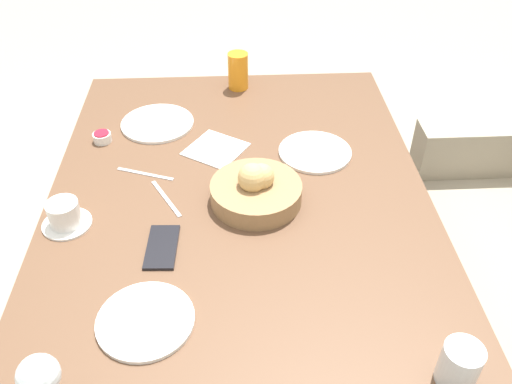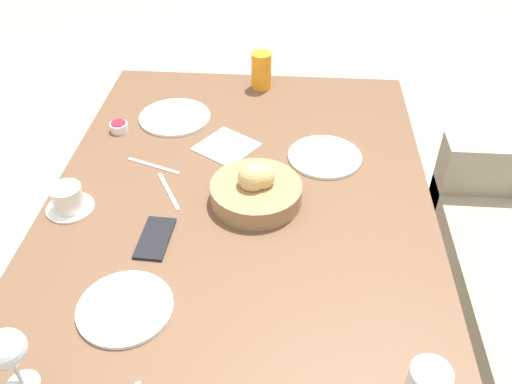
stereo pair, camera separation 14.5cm
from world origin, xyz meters
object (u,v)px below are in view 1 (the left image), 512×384
at_px(water_tumbler, 459,365).
at_px(fork_silver, 145,174).
at_px(plate_far_center, 315,152).
at_px(juice_glass, 238,71).
at_px(coffee_cup, 65,215).
at_px(plate_near_right, 145,320).
at_px(knife_silver, 166,198).
at_px(napkin, 216,149).
at_px(cell_phone, 162,247).
at_px(wine_glass, 39,378).
at_px(jam_bowl_berry, 102,137).
at_px(bread_basket, 256,190).
at_px(plate_near_left, 157,123).

xyz_separation_m(water_tumbler, fork_silver, (-0.70, -0.67, -0.05)).
height_order(plate_far_center, juice_glass, juice_glass).
bearing_deg(coffee_cup, plate_near_right, 36.23).
xyz_separation_m(knife_silver, napkin, (-0.23, 0.13, 0.00)).
height_order(juice_glass, cell_phone, juice_glass).
distance_m(plate_far_center, fork_silver, 0.51).
bearing_deg(wine_glass, water_tumbler, 92.03).
bearing_deg(plate_far_center, plate_near_right, -36.48).
bearing_deg(cell_phone, juice_glass, 165.50).
height_order(jam_bowl_berry, napkin, jam_bowl_berry).
bearing_deg(fork_silver, bread_basket, 66.87).
bearing_deg(napkin, knife_silver, -30.48).
height_order(plate_near_right, wine_glass, wine_glass).
relative_size(plate_near_left, cell_phone, 1.54).
distance_m(fork_silver, napkin, 0.23).
bearing_deg(knife_silver, plate_near_left, -171.59).
relative_size(plate_near_right, coffee_cup, 1.67).
height_order(juice_glass, coffee_cup, juice_glass).
distance_m(plate_near_left, cell_phone, 0.58).
xyz_separation_m(plate_near_right, cell_phone, (-0.22, 0.02, -0.00)).
height_order(wine_glass, jam_bowl_berry, wine_glass).
xyz_separation_m(coffee_cup, cell_phone, (0.10, 0.25, -0.03)).
xyz_separation_m(plate_near_left, cell_phone, (0.57, 0.06, -0.00)).
xyz_separation_m(juice_glass, water_tumbler, (1.21, 0.39, -0.02)).
bearing_deg(napkin, plate_far_center, 83.38).
bearing_deg(jam_bowl_berry, wine_glass, 3.80).
xyz_separation_m(coffee_cup, napkin, (-0.32, 0.38, -0.03)).
height_order(wine_glass, fork_silver, wine_glass).
height_order(plate_far_center, knife_silver, plate_far_center).
bearing_deg(knife_silver, water_tumbler, 46.04).
bearing_deg(plate_near_left, wine_glass, -5.93).
distance_m(plate_far_center, wine_glass, 1.01).
relative_size(water_tumbler, jam_bowl_berry, 1.68).
height_order(plate_near_left, wine_glass, wine_glass).
bearing_deg(juice_glass, cell_phone, -14.50).
relative_size(coffee_cup, knife_silver, 0.79).
bearing_deg(jam_bowl_berry, bread_basket, 56.00).
relative_size(juice_glass, cell_phone, 0.86).
xyz_separation_m(bread_basket, knife_silver, (-0.02, -0.25, -0.04)).
xyz_separation_m(plate_near_right, knife_silver, (-0.41, 0.01, -0.00)).
relative_size(jam_bowl_berry, knife_silver, 0.35).
distance_m(jam_bowl_berry, knife_silver, 0.37).
height_order(bread_basket, plate_near_left, bread_basket).
height_order(bread_basket, fork_silver, bread_basket).
relative_size(plate_far_center, cell_phone, 1.44).
bearing_deg(bread_basket, fork_silver, -113.13).
bearing_deg(juice_glass, coffee_cup, -32.88).
distance_m(water_tumbler, jam_bowl_berry, 1.20).
relative_size(coffee_cup, fork_silver, 0.75).
xyz_separation_m(plate_far_center, cell_phone, (0.38, -0.43, -0.00)).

